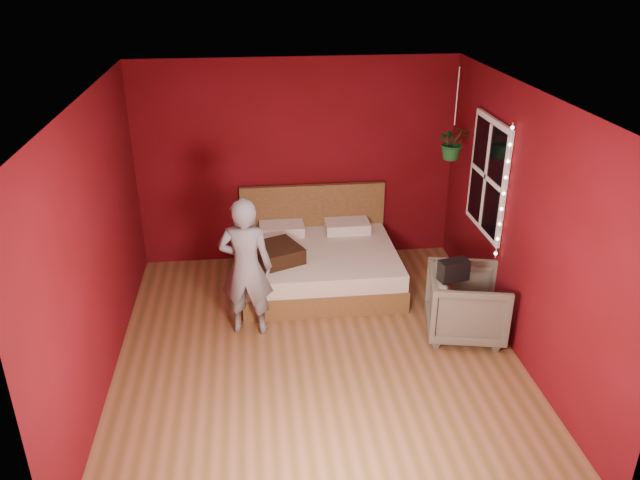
{
  "coord_description": "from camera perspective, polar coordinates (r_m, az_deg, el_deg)",
  "views": [
    {
      "loc": [
        -0.58,
        -5.27,
        3.71
      ],
      "look_at": [
        0.08,
        0.4,
        1.07
      ],
      "focal_mm": 35.0,
      "sensor_mm": 36.0,
      "label": 1
    }
  ],
  "objects": [
    {
      "name": "person",
      "position": [
        6.46,
        -6.79,
        -2.51
      ],
      "size": [
        0.61,
        0.45,
        1.52
      ],
      "primitive_type": "imported",
      "rotation": [
        0.0,
        0.0,
        2.98
      ],
      "color": "slate",
      "rests_on": "ground"
    },
    {
      "name": "bed",
      "position": [
        7.63,
        -0.13,
        -2.0
      ],
      "size": [
        1.86,
        1.58,
        1.02
      ],
      "color": "brown",
      "rests_on": "ground"
    },
    {
      "name": "throw_pillow",
      "position": [
        7.19,
        -4.03,
        -1.23
      ],
      "size": [
        0.68,
        0.68,
        0.18
      ],
      "primitive_type": "cube",
      "rotation": [
        0.0,
        0.0,
        0.41
      ],
      "color": "black",
      "rests_on": "bed"
    },
    {
      "name": "fairy_lights",
      "position": [
        6.56,
        16.44,
        4.11
      ],
      "size": [
        0.04,
        0.04,
        1.45
      ],
      "color": "silver",
      "rests_on": "room_walls"
    },
    {
      "name": "room_walls",
      "position": [
        5.68,
        -0.31,
        3.86
      ],
      "size": [
        4.04,
        4.54,
        2.62
      ],
      "color": "#5E0913",
      "rests_on": "ground"
    },
    {
      "name": "floor",
      "position": [
        6.47,
        -0.28,
        -10.16
      ],
      "size": [
        4.5,
        4.5,
        0.0
      ],
      "primitive_type": "plane",
      "color": "brown",
      "rests_on": "ground"
    },
    {
      "name": "window",
      "position": [
        7.03,
        15.06,
        5.64
      ],
      "size": [
        0.05,
        0.97,
        1.27
      ],
      "color": "white",
      "rests_on": "room_walls"
    },
    {
      "name": "handbag",
      "position": [
        6.35,
        12.12,
        -2.71
      ],
      "size": [
        0.32,
        0.21,
        0.21
      ],
      "primitive_type": "cube",
      "rotation": [
        0.0,
        0.0,
        0.22
      ],
      "color": "black",
      "rests_on": "armchair"
    },
    {
      "name": "hanging_plant",
      "position": [
        7.23,
        12.05,
        8.75
      ],
      "size": [
        0.39,
        0.35,
        1.02
      ],
      "color": "silver",
      "rests_on": "room_walls"
    },
    {
      "name": "armchair",
      "position": [
        6.74,
        13.28,
        -5.67
      ],
      "size": [
        0.95,
        0.93,
        0.73
      ],
      "primitive_type": "imported",
      "rotation": [
        0.0,
        0.0,
        1.36
      ],
      "color": "#6B6855",
      "rests_on": "ground"
    }
  ]
}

